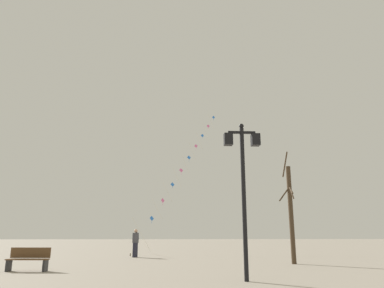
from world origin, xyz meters
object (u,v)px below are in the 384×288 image
object	(u,v)px
park_bench	(28,259)
twin_lantern_lamp_post	(243,169)
kite_flyer	(136,242)
kite_train	(184,165)
bare_tree	(291,211)

from	to	relation	value
park_bench	twin_lantern_lamp_post	bearing A→B (deg)	-19.95
kite_flyer	park_bench	bearing A→B (deg)	-178.55
kite_flyer	park_bench	xyz separation A→B (m)	(-3.44, -8.42, -0.45)
kite_flyer	park_bench	distance (m)	9.11
twin_lantern_lamp_post	kite_train	size ratio (longest dim) A/B	0.36
kite_flyer	bare_tree	size ratio (longest dim) A/B	0.31
twin_lantern_lamp_post	bare_tree	xyz separation A→B (m)	(3.69, 6.38, -0.95)
twin_lantern_lamp_post	kite_flyer	world-z (taller)	twin_lantern_lamp_post
kite_train	park_bench	xyz separation A→B (m)	(-6.83, -16.37, -6.88)
bare_tree	park_bench	distance (m)	12.08
kite_train	kite_flyer	distance (m)	10.77
kite_train	bare_tree	world-z (taller)	kite_train
kite_train	bare_tree	bearing A→B (deg)	-70.77
twin_lantern_lamp_post	kite_train	xyz separation A→B (m)	(-1.06, 20.00, 3.85)
kite_flyer	bare_tree	xyz separation A→B (m)	(8.14, -5.67, 1.63)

